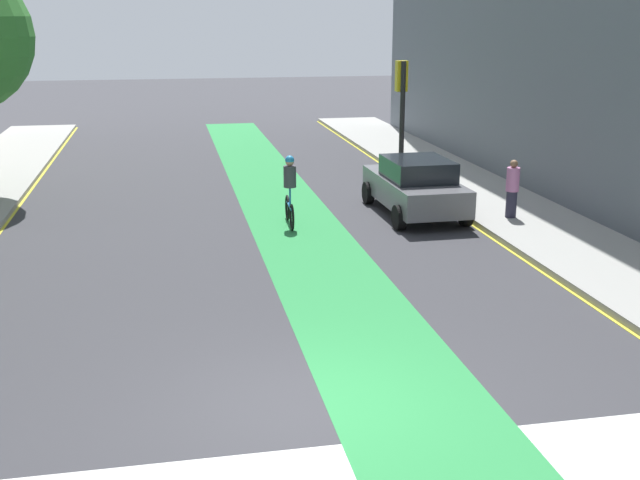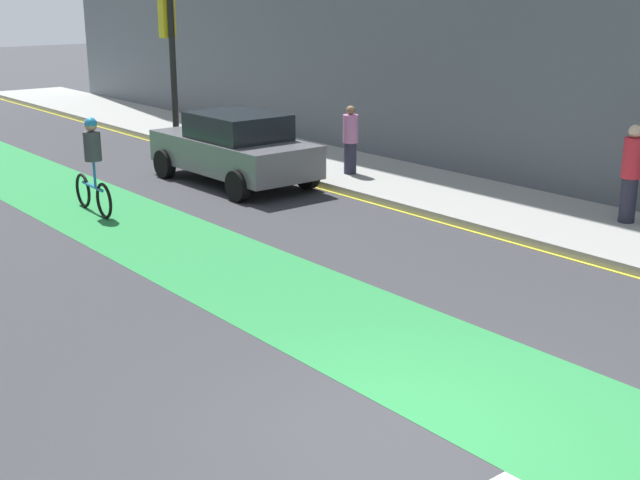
% 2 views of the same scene
% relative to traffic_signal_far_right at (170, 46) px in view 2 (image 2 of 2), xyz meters
% --- Properties ---
extents(ground_plane, '(120.00, 120.00, 0.00)m').
position_rel_traffic_signal_far_right_xyz_m(ground_plane, '(-5.64, -14.32, -2.74)').
color(ground_plane, '#38383D').
extents(bike_lane_paint, '(2.40, 60.00, 0.01)m').
position_rel_traffic_signal_far_right_xyz_m(bike_lane_paint, '(-4.19, -14.32, -2.74)').
color(bike_lane_paint, '#2D8C47').
rests_on(bike_lane_paint, ground_plane).
extents(traffic_signal_far_right, '(0.35, 0.52, 3.89)m').
position_rel_traffic_signal_far_right_xyz_m(traffic_signal_far_right, '(0.00, 0.00, 0.00)').
color(traffic_signal_far_right, black).
rests_on(traffic_signal_far_right, ground_plane).
extents(car_grey_right_far, '(2.07, 4.23, 1.57)m').
position_rel_traffic_signal_far_right_xyz_m(car_grey_right_far, '(-0.79, -4.10, -1.94)').
color(car_grey_right_far, slate).
rests_on(car_grey_right_far, ground_plane).
extents(cyclist_in_lane, '(0.32, 1.73, 1.86)m').
position_rel_traffic_signal_far_right_xyz_m(cyclist_in_lane, '(-4.33, -4.64, -1.77)').
color(cyclist_in_lane, black).
rests_on(cyclist_in_lane, ground_plane).
extents(pedestrian_sidewalk_right_a, '(0.34, 0.34, 1.74)m').
position_rel_traffic_signal_far_right_xyz_m(pedestrian_sidewalk_right_a, '(2.53, -11.65, -1.70)').
color(pedestrian_sidewalk_right_a, '#262638').
rests_on(pedestrian_sidewalk_right_a, sidewalk_right).
extents(pedestrian_sidewalk_right_b, '(0.34, 0.34, 1.52)m').
position_rel_traffic_signal_far_right_xyz_m(pedestrian_sidewalk_right_b, '(1.42, -5.42, -1.83)').
color(pedestrian_sidewalk_right_b, '#262638').
rests_on(pedestrian_sidewalk_right_b, sidewalk_right).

